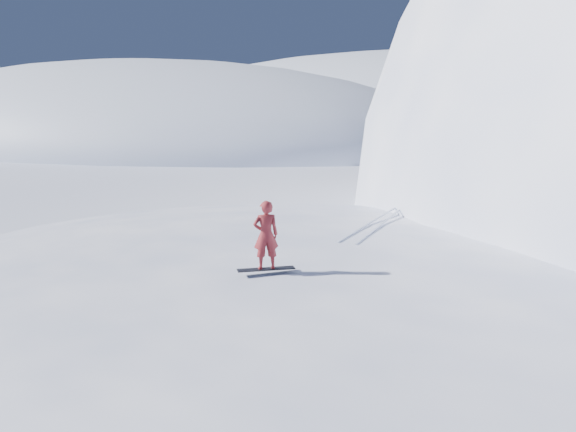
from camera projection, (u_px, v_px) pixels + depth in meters
name	position (u px, v px, depth m)	size (l,w,h in m)	color
ground	(302.00, 358.00, 13.90)	(400.00, 400.00, 0.00)	white
near_ridge	(384.00, 326.00, 15.93)	(36.00, 28.00, 4.80)	white
far_ridge_a	(123.00, 142.00, 99.57)	(120.00, 70.00, 28.00)	white
far_ridge_c	(385.00, 135.00, 126.83)	(140.00, 90.00, 36.00)	white
wind_bumps	(322.00, 325.00, 15.97)	(16.00, 14.40, 1.00)	white
snowboard	(266.00, 269.00, 13.02)	(1.34, 0.25, 0.02)	black
snowboarder	(266.00, 235.00, 12.87)	(0.59, 0.38, 1.60)	maroon
vapor_plume	(148.00, 154.00, 74.52)	(9.18, 7.34, 6.42)	white
board_tracks	(376.00, 223.00, 18.20)	(1.11, 5.98, 0.04)	silver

